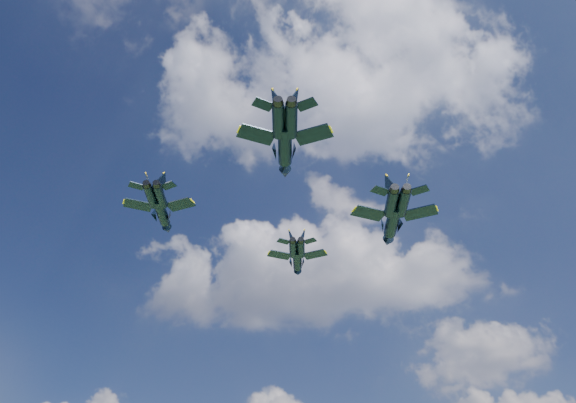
# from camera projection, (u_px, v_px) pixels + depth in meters

# --- Properties ---
(jet_lead) EXTENTS (10.52, 13.84, 3.27)m
(jet_lead) POSITION_uv_depth(u_px,v_px,m) (297.00, 261.00, 100.26)
(jet_lead) COLOR black
(jet_left) EXTENTS (10.81, 14.27, 3.37)m
(jet_left) POSITION_uv_depth(u_px,v_px,m) (162.00, 213.00, 85.63)
(jet_left) COLOR black
(jet_right) EXTENTS (13.20, 17.41, 4.11)m
(jet_right) POSITION_uv_depth(u_px,v_px,m) (392.00, 222.00, 87.55)
(jet_right) COLOR black
(jet_slot) EXTENTS (12.28, 16.28, 3.84)m
(jet_slot) POSITION_uv_depth(u_px,v_px,m) (285.00, 147.00, 73.69)
(jet_slot) COLOR black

